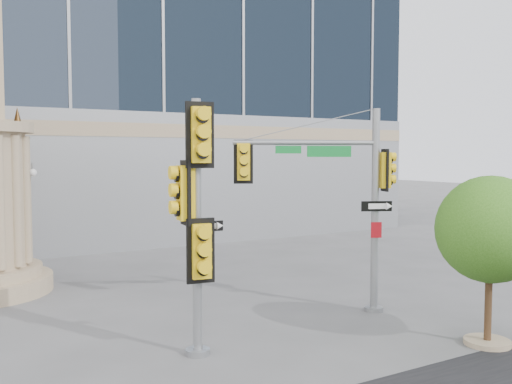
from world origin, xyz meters
TOP-DOWN VIEW (x-y plane):
  - ground at (0.00, 0.00)m, footprint 120.00×120.00m
  - main_signal_pole at (2.09, 1.90)m, footprint 3.89×2.03m
  - secondary_signal_pole at (-2.53, 0.74)m, footprint 0.91×0.75m
  - street_tree at (3.31, -1.78)m, footprint 2.38×2.33m

SIDE VIEW (x-z plane):
  - ground at x=0.00m, z-range 0.00..0.00m
  - street_tree at x=3.31m, z-range 0.59..4.30m
  - secondary_signal_pole at x=-2.53m, z-range 0.46..5.75m
  - main_signal_pole at x=2.09m, z-range 0.64..5.99m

